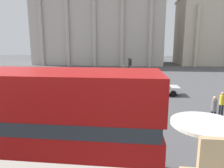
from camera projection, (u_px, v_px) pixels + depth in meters
double_decker_bus at (4, 118)px, 7.27m from camera, size 11.19×2.76×4.02m
cafe_dining_table at (204, 143)px, 1.79m from camera, size 0.60×0.60×0.73m
plaza_building_left at (100, 15)px, 54.34m from camera, size 33.53×16.95×26.07m
traffic_light_mid at (129, 70)px, 20.94m from camera, size 0.42×0.24×3.61m
car_white at (157, 87)px, 20.20m from camera, size 4.20×1.93×1.35m
car_maroon at (137, 77)px, 27.33m from camera, size 4.20×1.93×1.35m
pedestrian_grey at (214, 108)px, 12.33m from camera, size 0.32×0.32×1.82m
pedestrian_yellow at (222, 102)px, 13.80m from camera, size 0.32×0.32×1.74m
pedestrian_blue at (73, 77)px, 25.52m from camera, size 0.32×0.32×1.63m
pedestrian_olive at (124, 69)px, 34.83m from camera, size 0.32×0.32×1.61m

